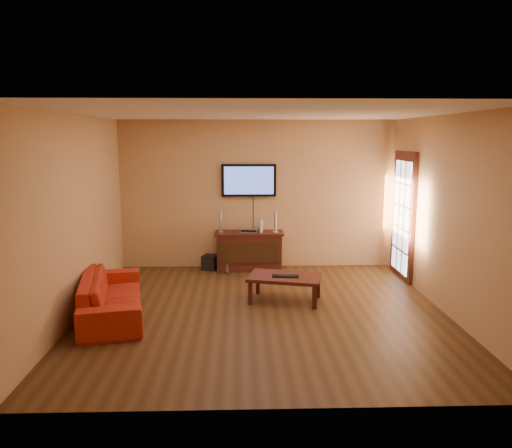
{
  "coord_description": "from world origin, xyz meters",
  "views": [
    {
      "loc": [
        -0.31,
        -6.59,
        2.4
      ],
      "look_at": [
        -0.08,
        0.8,
        1.1
      ],
      "focal_mm": 35.0,
      "sensor_mm": 36.0,
      "label": 1
    }
  ],
  "objects_px": {
    "television": "(249,180)",
    "av_receiver": "(250,230)",
    "media_console": "(249,251)",
    "bottle": "(227,269)",
    "game_console": "(261,225)",
    "coffee_table": "(285,279)",
    "subwoofer": "(210,262)",
    "speaker_right": "(275,223)",
    "sofa": "(111,289)",
    "speaker_left": "(220,223)",
    "keyboard": "(286,276)"
  },
  "relations": [
    {
      "from": "television",
      "to": "speaker_right",
      "type": "bearing_deg",
      "value": -25.33
    },
    {
      "from": "sofa",
      "to": "bottle",
      "type": "distance_m",
      "value": 2.55
    },
    {
      "from": "coffee_table",
      "to": "av_receiver",
      "type": "distance_m",
      "value": 1.91
    },
    {
      "from": "keyboard",
      "to": "av_receiver",
      "type": "bearing_deg",
      "value": 104.83
    },
    {
      "from": "coffee_table",
      "to": "keyboard",
      "type": "relative_size",
      "value": 2.9
    },
    {
      "from": "av_receiver",
      "to": "keyboard",
      "type": "relative_size",
      "value": 0.81
    },
    {
      "from": "sofa",
      "to": "subwoofer",
      "type": "bearing_deg",
      "value": -38.8
    },
    {
      "from": "television",
      "to": "subwoofer",
      "type": "bearing_deg",
      "value": -167.24
    },
    {
      "from": "coffee_table",
      "to": "speaker_right",
      "type": "bearing_deg",
      "value": 90.74
    },
    {
      "from": "speaker_left",
      "to": "av_receiver",
      "type": "bearing_deg",
      "value": 0.05
    },
    {
      "from": "sofa",
      "to": "subwoofer",
      "type": "relative_size",
      "value": 7.46
    },
    {
      "from": "television",
      "to": "speaker_left",
      "type": "distance_m",
      "value": 0.93
    },
    {
      "from": "coffee_table",
      "to": "av_receiver",
      "type": "bearing_deg",
      "value": 105.08
    },
    {
      "from": "coffee_table",
      "to": "bottle",
      "type": "distance_m",
      "value": 1.76
    },
    {
      "from": "television",
      "to": "coffee_table",
      "type": "distance_m",
      "value": 2.41
    },
    {
      "from": "speaker_left",
      "to": "subwoofer",
      "type": "distance_m",
      "value": 0.76
    },
    {
      "from": "media_console",
      "to": "speaker_left",
      "type": "height_order",
      "value": "speaker_left"
    },
    {
      "from": "speaker_right",
      "to": "game_console",
      "type": "bearing_deg",
      "value": 169.3
    },
    {
      "from": "coffee_table",
      "to": "television",
      "type": "bearing_deg",
      "value": 103.92
    },
    {
      "from": "television",
      "to": "av_receiver",
      "type": "height_order",
      "value": "television"
    },
    {
      "from": "television",
      "to": "coffee_table",
      "type": "bearing_deg",
      "value": -76.08
    },
    {
      "from": "media_console",
      "to": "television",
      "type": "distance_m",
      "value": 1.28
    },
    {
      "from": "sofa",
      "to": "keyboard",
      "type": "distance_m",
      "value": 2.45
    },
    {
      "from": "subwoofer",
      "to": "keyboard",
      "type": "xyz_separation_m",
      "value": [
        1.21,
        -1.88,
        0.27
      ]
    },
    {
      "from": "subwoofer",
      "to": "sofa",
      "type": "bearing_deg",
      "value": -95.72
    },
    {
      "from": "speaker_right",
      "to": "av_receiver",
      "type": "relative_size",
      "value": 1.11
    },
    {
      "from": "speaker_left",
      "to": "television",
      "type": "bearing_deg",
      "value": 19.83
    },
    {
      "from": "speaker_right",
      "to": "keyboard",
      "type": "relative_size",
      "value": 0.9
    },
    {
      "from": "bottle",
      "to": "coffee_table",
      "type": "bearing_deg",
      "value": -59.36
    },
    {
      "from": "television",
      "to": "media_console",
      "type": "bearing_deg",
      "value": -90.0
    },
    {
      "from": "television",
      "to": "subwoofer",
      "type": "distance_m",
      "value": 1.65
    },
    {
      "from": "av_receiver",
      "to": "coffee_table",
      "type": "bearing_deg",
      "value": -65.46
    },
    {
      "from": "speaker_left",
      "to": "keyboard",
      "type": "relative_size",
      "value": 0.91
    },
    {
      "from": "sofa",
      "to": "subwoofer",
      "type": "distance_m",
      "value": 2.67
    },
    {
      "from": "coffee_table",
      "to": "sofa",
      "type": "distance_m",
      "value": 2.45
    },
    {
      "from": "coffee_table",
      "to": "bottle",
      "type": "height_order",
      "value": "coffee_table"
    },
    {
      "from": "coffee_table",
      "to": "sofa",
      "type": "xyz_separation_m",
      "value": [
        -2.39,
        -0.55,
        0.05
      ]
    },
    {
      "from": "subwoofer",
      "to": "bottle",
      "type": "relative_size",
      "value": 1.41
    },
    {
      "from": "coffee_table",
      "to": "game_console",
      "type": "height_order",
      "value": "game_console"
    },
    {
      "from": "media_console",
      "to": "speaker_right",
      "type": "xyz_separation_m",
      "value": [
        0.47,
        -0.03,
        0.51
      ]
    },
    {
      "from": "media_console",
      "to": "game_console",
      "type": "relative_size",
      "value": 5.27
    },
    {
      "from": "media_console",
      "to": "bottle",
      "type": "distance_m",
      "value": 0.56
    },
    {
      "from": "speaker_right",
      "to": "keyboard",
      "type": "xyz_separation_m",
      "value": [
        0.03,
        -1.82,
        -0.47
      ]
    },
    {
      "from": "game_console",
      "to": "coffee_table",
      "type": "bearing_deg",
      "value": -91.49
    },
    {
      "from": "bottle",
      "to": "game_console",
      "type": "bearing_deg",
      "value": 27.63
    },
    {
      "from": "speaker_left",
      "to": "speaker_right",
      "type": "distance_m",
      "value": 0.99
    },
    {
      "from": "coffee_table",
      "to": "keyboard",
      "type": "distance_m",
      "value": 0.08
    },
    {
      "from": "bottle",
      "to": "speaker_left",
      "type": "bearing_deg",
      "value": 112.32
    },
    {
      "from": "coffee_table",
      "to": "subwoofer",
      "type": "distance_m",
      "value": 2.2
    },
    {
      "from": "media_console",
      "to": "subwoofer",
      "type": "height_order",
      "value": "media_console"
    }
  ]
}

